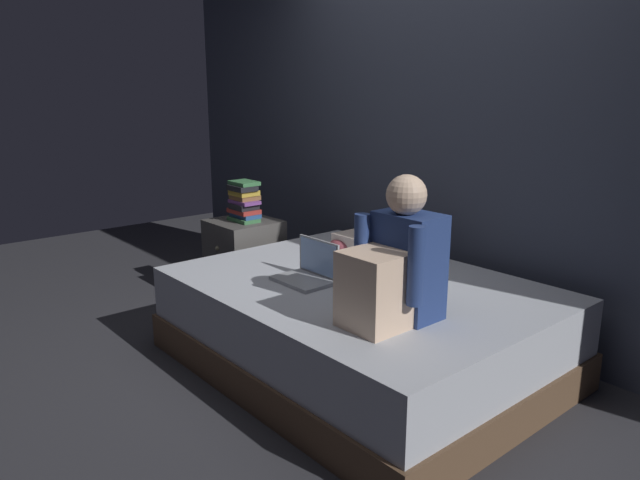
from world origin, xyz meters
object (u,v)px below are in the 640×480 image
book_stack (244,202)px  clothes_pile (349,245)px  nightstand (245,261)px  person_sitting (395,267)px  bed (359,325)px  laptop (310,271)px  pillow (383,247)px

book_stack → clothes_pile: 0.86m
nightstand → person_sitting: 1.87m
bed → nightstand: (-1.30, 0.11, 0.06)m
book_stack → clothes_pile: (0.80, 0.25, -0.19)m
book_stack → laptop: bearing=-15.4°
pillow → laptop: bearing=-84.5°
laptop → pillow: (-0.06, 0.64, 0.01)m
person_sitting → nightstand: bearing=168.3°
pillow → bed: bearing=-60.0°
nightstand → clothes_pile: nightstand is taller
book_stack → clothes_pile: bearing=17.6°
laptop → nightstand: bearing=164.7°
pillow → clothes_pile: 0.23m
bed → clothes_pile: size_ratio=7.23×
bed → laptop: laptop is taller
person_sitting → clothes_pile: 1.15m
nightstand → clothes_pile: size_ratio=2.15×
laptop → clothes_pile: laptop is taller
person_sitting → pillow: (-0.74, 0.71, -0.19)m
person_sitting → laptop: bearing=174.3°
person_sitting → book_stack: person_sitting is taller
person_sitting → book_stack: size_ratio=2.31×
nightstand → laptop: laptop is taller
bed → person_sitting: 0.74m
pillow → clothes_pile: bearing=-157.8°
bed → pillow: 0.61m
bed → clothes_pile: bearing=142.7°
person_sitting → clothes_pile: size_ratio=2.37×
laptop → person_sitting: bearing=-5.7°
book_stack → nightstand: bearing=169.6°
bed → clothes_pile: clothes_pile is taller
nightstand → book_stack: (0.02, -0.00, 0.44)m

